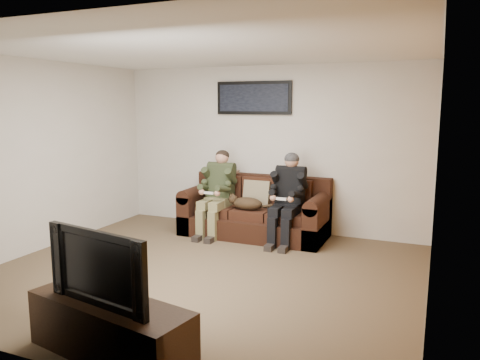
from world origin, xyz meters
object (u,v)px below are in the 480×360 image
at_px(person_right, 288,193).
at_px(cat, 246,203).
at_px(sofa, 256,213).
at_px(tv_stand, 110,329).
at_px(television, 107,265).
at_px(framed_poster, 254,98).
at_px(person_left, 218,188).

bearing_deg(person_right, cat, -173.97).
relative_size(sofa, tv_stand, 1.50).
height_order(tv_stand, television, television).
bearing_deg(sofa, framed_poster, 117.30).
height_order(person_left, framed_poster, framed_poster).
xyz_separation_m(sofa, person_right, (0.57, -0.18, 0.39)).
bearing_deg(person_right, tv_stand, -95.49).
xyz_separation_m(sofa, person_left, (-0.57, -0.18, 0.39)).
bearing_deg(sofa, person_left, -161.99).
distance_m(person_left, cat, 0.54).
height_order(sofa, framed_poster, framed_poster).
bearing_deg(person_right, sofa, 162.03).
height_order(person_left, person_right, person_right).
height_order(cat, framed_poster, framed_poster).
relative_size(person_right, television, 1.25).
bearing_deg(cat, framed_poster, 102.18).
height_order(framed_poster, television, framed_poster).
distance_m(framed_poster, tv_stand, 4.59).
height_order(person_left, cat, person_left).
bearing_deg(person_left, cat, -7.46).
bearing_deg(cat, person_right, 6.03).
bearing_deg(person_left, television, -77.67).
xyz_separation_m(framed_poster, tv_stand, (0.42, -4.17, -1.87)).
height_order(sofa, tv_stand, sofa).
distance_m(person_right, framed_poster, 1.67).
xyz_separation_m(person_right, framed_poster, (-0.77, 0.57, 1.37)).
bearing_deg(person_right, television, -95.49).
xyz_separation_m(person_left, person_right, (1.13, 0.00, 0.00)).
height_order(sofa, television, television).
bearing_deg(person_left, framed_poster, 57.39).
xyz_separation_m(sofa, framed_poster, (-0.20, 0.39, 1.76)).
distance_m(sofa, cat, 0.33).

